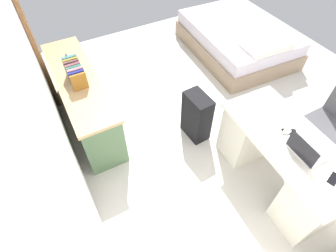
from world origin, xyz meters
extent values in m
plane|color=beige|center=(0.00, 0.00, 0.00)|extent=(5.32, 5.32, 0.00)
cube|color=white|center=(0.00, 2.00, 1.43)|extent=(4.32, 0.10, 2.85)
cube|color=#936038|center=(1.61, 1.92, 1.02)|extent=(0.88, 0.05, 2.04)
cube|color=silver|center=(-1.19, 0.08, 0.72)|extent=(1.47, 0.72, 0.04)
cube|color=beige|center=(-1.68, 0.10, 0.35)|extent=(0.42, 0.61, 0.70)
cube|color=beige|center=(-0.70, 0.06, 0.35)|extent=(0.42, 0.61, 0.70)
cylinder|color=black|center=(-1.12, -0.63, 0.02)|extent=(0.52, 0.52, 0.04)
cylinder|color=black|center=(-1.12, -0.63, 0.21)|extent=(0.06, 0.06, 0.42)
cube|color=#4C4C51|center=(-1.12, -0.63, 0.46)|extent=(0.46, 0.46, 0.08)
cube|color=#4C6B47|center=(0.69, 1.62, 0.35)|extent=(1.76, 0.44, 0.70)
cube|color=tan|center=(0.69, 1.62, 0.72)|extent=(1.80, 0.48, 0.04)
cube|color=#415B3C|center=(0.30, 1.40, 0.19)|extent=(0.67, 0.01, 0.24)
cube|color=#415B3C|center=(1.09, 1.40, 0.19)|extent=(0.67, 0.01, 0.24)
cube|color=gray|center=(1.09, -1.15, 0.14)|extent=(1.98, 1.51, 0.28)
cube|color=silver|center=(1.09, -1.15, 0.38)|extent=(1.91, 1.44, 0.20)
cube|color=white|center=(0.42, -1.11, 0.53)|extent=(0.52, 0.71, 0.10)
cube|color=black|center=(-0.19, 0.47, 0.32)|extent=(0.37, 0.24, 0.64)
cube|color=#B7B7BC|center=(-1.36, 0.07, 0.75)|extent=(0.32, 0.23, 0.02)
cube|color=black|center=(-1.35, 0.17, 0.85)|extent=(0.31, 0.02, 0.19)
ellipsoid|color=white|center=(-1.10, 0.06, 0.75)|extent=(0.06, 0.10, 0.03)
cube|color=black|center=(-1.66, 0.08, 0.74)|extent=(0.10, 0.15, 0.01)
cube|color=black|center=(-1.10, 0.03, 0.74)|extent=(0.13, 0.15, 0.01)
cube|color=#976120|center=(0.47, 1.62, 0.84)|extent=(0.03, 0.17, 0.20)
cube|color=navy|center=(0.51, 1.62, 0.84)|extent=(0.04, 0.17, 0.22)
cube|color=#B5696A|center=(0.55, 1.62, 0.85)|extent=(0.04, 0.17, 0.23)
cube|color=#1B5E73|center=(0.59, 1.62, 0.84)|extent=(0.04, 0.17, 0.20)
cube|color=#2C6753|center=(0.63, 1.62, 0.84)|extent=(0.03, 0.17, 0.20)
cube|color=brown|center=(0.67, 1.62, 0.84)|extent=(0.04, 0.17, 0.21)
cube|color=brown|center=(0.71, 1.62, 0.85)|extent=(0.02, 0.17, 0.22)
cube|color=olive|center=(0.75, 1.62, 0.85)|extent=(0.03, 0.17, 0.23)
cube|color=#346D6C|center=(0.79, 1.62, 0.85)|extent=(0.04, 0.17, 0.24)
cone|color=#4C7FBF|center=(1.08, 1.62, 0.79)|extent=(0.08, 0.08, 0.11)
camera|label=1|loc=(-2.01, 1.85, 2.75)|focal=28.75mm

